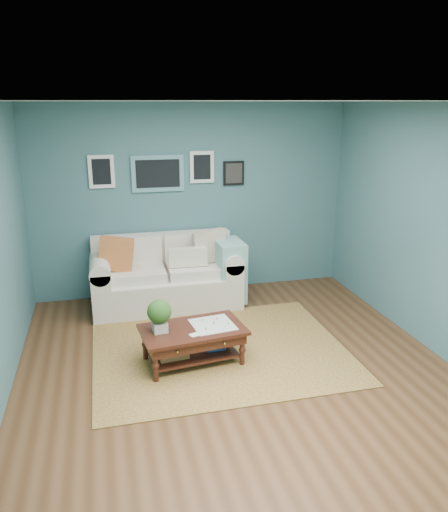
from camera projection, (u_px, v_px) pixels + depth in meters
name	position (u px, v px, depth m)	size (l,w,h in m)	color
room_shell	(238.00, 246.00, 4.83)	(5.00, 5.02, 2.70)	brown
area_rug	(220.00, 351.00, 5.63)	(2.79, 2.23, 0.01)	brown
loveseat	(172.00, 274.00, 6.84)	(2.03, 0.92, 1.04)	white
coffee_table	(187.00, 335.00, 5.28)	(1.15, 0.76, 0.76)	black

